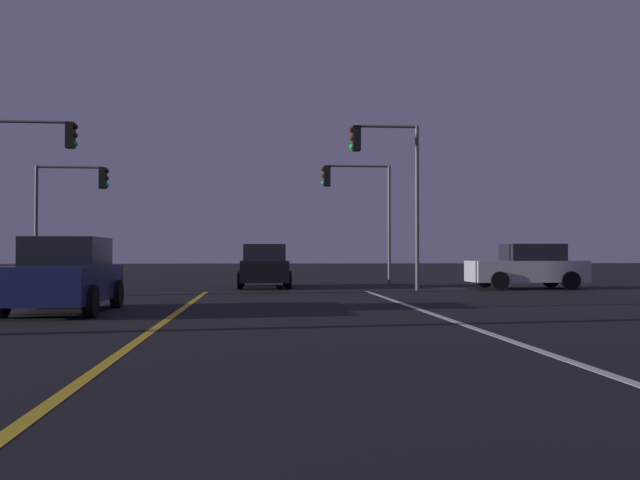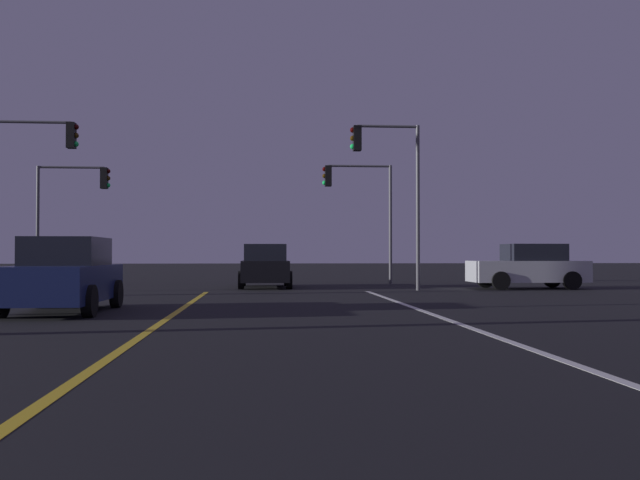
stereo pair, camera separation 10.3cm
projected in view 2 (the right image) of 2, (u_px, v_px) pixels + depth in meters
lane_edge_right at (537, 351)px, 9.54m from camera, size 0.16×30.75×0.01m
lane_center_divider at (112, 356)px, 9.09m from camera, size 0.16×30.75×0.01m
car_oncoming at (64, 276)px, 15.99m from camera, size 2.02×4.30×1.70m
car_ahead_far at (265, 267)px, 27.77m from camera, size 2.02×4.30×1.70m
car_crossing_side at (529, 267)px, 26.83m from camera, size 4.30×2.02×1.70m
traffic_light_near_right at (387, 169)px, 25.51m from camera, size 2.54×0.36×5.99m
traffic_light_near_left at (30, 165)px, 24.49m from camera, size 3.14×0.36×5.96m
traffic_light_far_right at (357, 195)px, 30.96m from camera, size 3.08×0.36×5.23m
traffic_light_far_left at (74, 196)px, 29.96m from camera, size 3.07×0.36×5.05m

